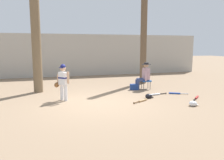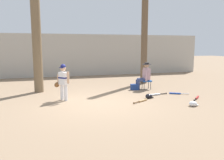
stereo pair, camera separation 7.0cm
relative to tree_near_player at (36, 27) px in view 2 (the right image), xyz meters
The scene contains 14 objects.
ground_plane 4.24m from the tree_near_player, 52.20° to the right, with size 60.00×60.00×0.00m, color #897056.
concrete_back_wall 5.39m from the tree_near_player, 67.39° to the left, with size 18.00×0.36×2.67m, color #ADA89E.
tree_near_player is the anchor object (origin of this frame).
tree_behind_spectator 5.27m from the tree_near_player, ahead, with size 0.53×0.53×5.67m.
young_ballplayer 2.81m from the tree_near_player, 64.08° to the right, with size 0.56×0.47×1.31m.
folding_stool 5.24m from the tree_near_player, ahead, with size 0.45×0.45×0.41m.
seated_spectator 5.04m from the tree_near_player, ahead, with size 0.67×0.54×1.20m.
handbag_beside_stool 4.86m from the tree_near_player, 10.08° to the right, with size 0.34×0.18×0.26m, color navy.
bat_red_barrel 6.90m from the tree_near_player, 27.78° to the right, with size 0.58×0.54×0.07m.
bat_wood_tan 5.21m from the tree_near_player, 38.69° to the right, with size 0.68×0.43×0.07m.
bat_blue_youth 6.32m from the tree_near_player, 21.11° to the right, with size 0.69×0.41×0.07m.
bat_aluminum_silver 5.57m from the tree_near_player, 24.14° to the right, with size 0.80×0.16×0.07m.
batting_helmet_black 5.32m from the tree_near_player, 31.01° to the right, with size 0.31×0.24×0.18m.
batting_helmet_white 6.70m from the tree_near_player, 38.13° to the right, with size 0.31×0.24×0.18m.
Camera 2 is at (-1.69, -7.30, 1.94)m, focal length 36.18 mm.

